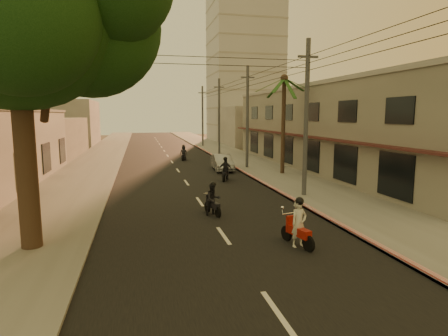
{
  "coord_description": "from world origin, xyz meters",
  "views": [
    {
      "loc": [
        -3.14,
        -12.01,
        4.79
      ],
      "look_at": [
        1.21,
        7.29,
        1.96
      ],
      "focal_mm": 30.0,
      "sensor_mm": 36.0,
      "label": 1
    }
  ],
  "objects_px": {
    "broadleaf_tree": "(28,2)",
    "scooter_far_a": "(184,153)",
    "palm_tree": "(284,84)",
    "parked_car": "(222,162)",
    "scooter_mid_b": "(225,170)",
    "scooter_mid_a": "(213,200)",
    "scooter_red": "(298,225)"
  },
  "relations": [
    {
      "from": "scooter_far_a",
      "to": "parked_car",
      "type": "bearing_deg",
      "value": -57.91
    },
    {
      "from": "parked_car",
      "to": "broadleaf_tree",
      "type": "bearing_deg",
      "value": -118.39
    },
    {
      "from": "parked_car",
      "to": "scooter_far_a",
      "type": "bearing_deg",
      "value": 110.16
    },
    {
      "from": "palm_tree",
      "to": "scooter_mid_a",
      "type": "relative_size",
      "value": 5.0
    },
    {
      "from": "scooter_red",
      "to": "parked_car",
      "type": "distance_m",
      "value": 19.08
    },
    {
      "from": "scooter_red",
      "to": "scooter_far_a",
      "type": "height_order",
      "value": "scooter_red"
    },
    {
      "from": "palm_tree",
      "to": "scooter_red",
      "type": "height_order",
      "value": "palm_tree"
    },
    {
      "from": "scooter_red",
      "to": "scooter_far_a",
      "type": "relative_size",
      "value": 1.11
    },
    {
      "from": "scooter_mid_a",
      "to": "scooter_mid_b",
      "type": "bearing_deg",
      "value": 58.42
    },
    {
      "from": "broadleaf_tree",
      "to": "scooter_mid_b",
      "type": "distance_m",
      "value": 17.12
    },
    {
      "from": "scooter_mid_b",
      "to": "palm_tree",
      "type": "bearing_deg",
      "value": 43.98
    },
    {
      "from": "scooter_mid_a",
      "to": "broadleaf_tree",
      "type": "bearing_deg",
      "value": -171.13
    },
    {
      "from": "scooter_far_a",
      "to": "palm_tree",
      "type": "bearing_deg",
      "value": -44.11
    },
    {
      "from": "palm_tree",
      "to": "scooter_red",
      "type": "relative_size",
      "value": 4.41
    },
    {
      "from": "scooter_red",
      "to": "scooter_mid_b",
      "type": "bearing_deg",
      "value": 74.49
    },
    {
      "from": "palm_tree",
      "to": "scooter_red",
      "type": "distance_m",
      "value": 17.9
    },
    {
      "from": "broadleaf_tree",
      "to": "scooter_mid_a",
      "type": "bearing_deg",
      "value": 23.93
    },
    {
      "from": "scooter_red",
      "to": "scooter_far_a",
      "type": "distance_m",
      "value": 26.85
    },
    {
      "from": "parked_car",
      "to": "palm_tree",
      "type": "bearing_deg",
      "value": -34.67
    },
    {
      "from": "palm_tree",
      "to": "parked_car",
      "type": "height_order",
      "value": "palm_tree"
    },
    {
      "from": "broadleaf_tree",
      "to": "parked_car",
      "type": "bearing_deg",
      "value": 58.78
    },
    {
      "from": "scooter_mid_b",
      "to": "parked_car",
      "type": "relative_size",
      "value": 0.41
    },
    {
      "from": "scooter_red",
      "to": "parked_car",
      "type": "height_order",
      "value": "scooter_red"
    },
    {
      "from": "scooter_mid_b",
      "to": "scooter_mid_a",
      "type": "bearing_deg",
      "value": -82.22
    },
    {
      "from": "scooter_far_a",
      "to": "parked_car",
      "type": "xyz_separation_m",
      "value": [
        2.43,
        -7.8,
        -0.07
      ]
    },
    {
      "from": "scooter_mid_a",
      "to": "scooter_far_a",
      "type": "height_order",
      "value": "scooter_far_a"
    },
    {
      "from": "palm_tree",
      "to": "parked_car",
      "type": "xyz_separation_m",
      "value": [
        -4.24,
        3.25,
        -6.45
      ]
    },
    {
      "from": "scooter_far_a",
      "to": "scooter_red",
      "type": "bearing_deg",
      "value": -72.95
    },
    {
      "from": "broadleaf_tree",
      "to": "parked_car",
      "type": "xyz_separation_m",
      "value": [
        10.37,
        17.11,
        -7.78
      ]
    },
    {
      "from": "broadleaf_tree",
      "to": "scooter_far_a",
      "type": "height_order",
      "value": "broadleaf_tree"
    },
    {
      "from": "broadleaf_tree",
      "to": "parked_car",
      "type": "distance_m",
      "value": 21.47
    },
    {
      "from": "broadleaf_tree",
      "to": "scooter_mid_b",
      "type": "bearing_deg",
      "value": 51.74
    }
  ]
}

